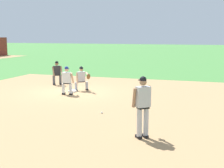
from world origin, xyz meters
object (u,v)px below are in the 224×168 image
Objects in this scene: first_baseman at (82,78)px; pitcher at (143,103)px; baserunner at (67,79)px; umpire at (57,72)px; first_base_bag at (73,91)px; baseball at (102,113)px.

pitcher is at bearing -144.04° from first_baseman.
baserunner is 1.00× the size of umpire.
first_base_bag is at bearing -134.67° from umpire.
umpire is at bearing 40.91° from baseball.
baserunner is at bearing 167.48° from first_baseman.
baseball is at bearing -147.94° from first_baseman.
baserunner is (3.03, 2.98, 0.76)m from baseball.
pitcher is (-2.35, -2.13, 1.02)m from baseball.
baseball is 5.12m from first_baseman.
first_base_bag is 0.26× the size of baserunner.
first_base_bag is 0.26× the size of umpire.
baseball is (-3.82, -3.04, -0.01)m from first_base_bag.
baserunner is at bearing -175.35° from first_base_bag.
pitcher is at bearing -137.78° from baseball.
umpire is at bearing 41.30° from pitcher.
baseball is 0.04× the size of pitcher.
baseball is at bearing -135.55° from baserunner.
first_base_bag is 0.91m from first_baseman.
first_baseman is 0.92× the size of baserunner.
baseball is at bearing -141.51° from first_base_bag.
baserunner is at bearing 44.45° from baseball.
pitcher reaches higher than umpire.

